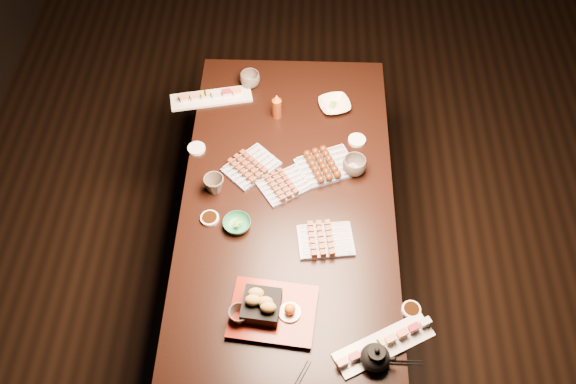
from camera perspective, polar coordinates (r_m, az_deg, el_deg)
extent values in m
plane|color=black|center=(3.37, 1.80, -8.07)|extent=(5.00, 5.00, 0.00)
cube|color=black|center=(3.02, -0.03, -5.28)|extent=(1.32, 1.97, 0.75)
imported|color=#27774A|center=(2.64, -4.56, -2.87)|extent=(0.16, 0.16, 0.04)
imported|color=beige|center=(3.07, 4.15, 7.69)|extent=(0.18, 0.18, 0.04)
imported|color=brown|center=(2.41, -4.36, -10.93)|extent=(0.08, 0.08, 0.07)
imported|color=brown|center=(2.80, 5.92, 2.33)|extent=(0.13, 0.13, 0.08)
imported|color=brown|center=(2.74, -6.58, 0.67)|extent=(0.12, 0.12, 0.08)
imported|color=brown|center=(3.17, -3.40, 9.94)|extent=(0.13, 0.13, 0.08)
cylinder|color=#68290D|center=(2.99, -1.00, 7.67)|extent=(0.05, 0.05, 0.14)
cylinder|color=white|center=(2.68, -6.97, -2.33)|extent=(0.08, 0.08, 0.01)
cylinder|color=white|center=(2.94, 6.14, 4.60)|extent=(0.08, 0.08, 0.01)
cylinder|color=white|center=(2.49, 10.89, -10.21)|extent=(0.09, 0.09, 0.01)
cylinder|color=white|center=(2.92, -8.14, 3.85)|extent=(0.08, 0.08, 0.01)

